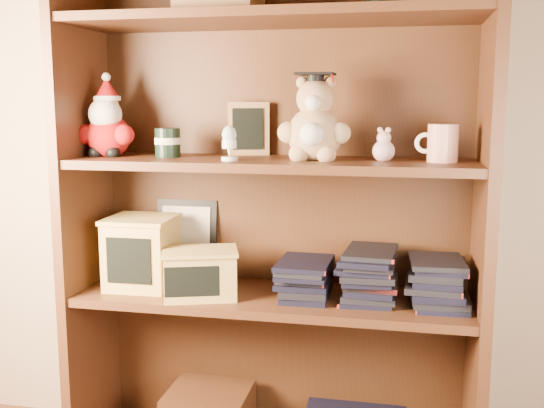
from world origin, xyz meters
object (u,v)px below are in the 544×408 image
Objects in this scene: grad_teddy_bear at (315,126)px; treats_box at (142,252)px; bookcase at (275,215)px; teacher_mug at (442,143)px.

grad_teddy_bear is 1.15× the size of treats_box.
bookcase reaches higher than grad_teddy_bear.
grad_teddy_bear reaches higher than teacher_mug.
bookcase is 13.90× the size of teacher_mug.
treats_box is (-0.53, 0.01, -0.38)m from grad_teddy_bear.
grad_teddy_bear is 2.15× the size of teacher_mug.
grad_teddy_bear is at bearing -0.71° from treats_box.
bookcase is 6.45× the size of grad_teddy_bear.
treats_box is at bearing -179.94° from teacher_mug.
grad_teddy_bear is at bearing -178.75° from teacher_mug.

